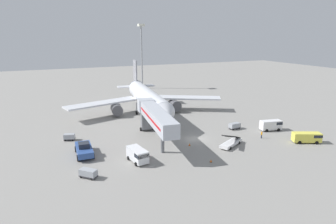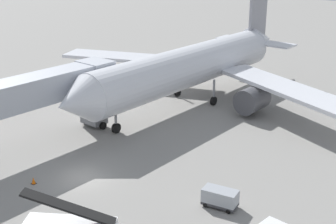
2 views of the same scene
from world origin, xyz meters
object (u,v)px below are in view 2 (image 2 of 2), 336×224
Objects in this scene: baggage_cart_mid_left at (220,197)px; safety_cone_alpha at (33,181)px; jet_bridge at (31,95)px; belt_loader_truck at (70,223)px; airplane_at_gate at (193,66)px.

baggage_cart_mid_left is 4.64× the size of safety_cone_alpha.
jet_bridge is at bearing -179.81° from baggage_cart_mid_left.
belt_loader_truck is at bearing -24.19° from safety_cone_alpha.
safety_cone_alpha is at bearing 155.81° from belt_loader_truck.
jet_bridge reaches higher than belt_loader_truck.
belt_loader_truck is 8.22m from safety_cone_alpha.
airplane_at_gate reaches higher than baggage_cart_mid_left.
airplane_at_gate is 2.01× the size of jet_bridge.
airplane_at_gate is at bearing 89.29° from safety_cone_alpha.
safety_cone_alpha is at bearing -90.71° from airplane_at_gate.
baggage_cart_mid_left is 15.57m from safety_cone_alpha.
airplane_at_gate is 74.47× the size of safety_cone_alpha.
airplane_at_gate is 21.52m from jet_bridge.
jet_bridge reaches higher than safety_cone_alpha.
safety_cone_alpha is (-14.65, -5.24, -0.51)m from baggage_cart_mid_left.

